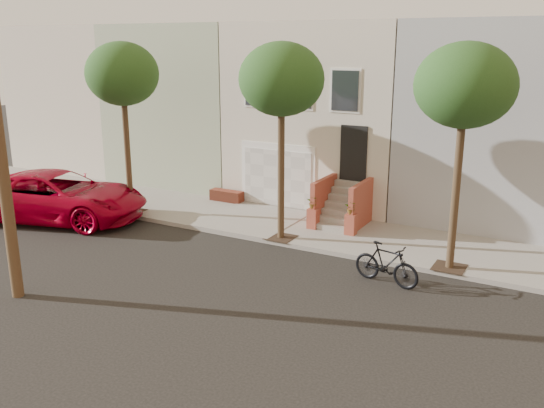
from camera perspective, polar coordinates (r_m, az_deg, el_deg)
The scene contains 9 objects.
ground at distance 16.87m, azimuth -8.48°, elevation -6.95°, with size 90.00×90.00×0.00m, color black.
sidewalk at distance 21.07m, azimuth 0.32°, elevation -1.94°, with size 40.00×3.70×0.15m, color gray.
house_row at distance 25.52m, azimuth 6.71°, elevation 9.24°, with size 33.10×11.70×7.00m.
tree_left at distance 22.18m, azimuth -14.41°, elevation 12.11°, with size 2.70×2.57×6.30m.
tree_mid at distance 18.38m, azimuth 0.93°, elevation 11.96°, with size 2.70×2.57×6.30m.
tree_right at distance 16.53m, azimuth 18.33°, elevation 10.79°, with size 2.70×2.57×6.30m.
utility_pole at distance 9.32m, azimuth 18.85°, elevation 7.19°, with size 23.60×1.22×10.00m.
pickup_truck at distance 22.94m, azimuth -20.22°, elevation 0.71°, with size 3.02×6.55×1.82m, color #A2001C.
motorcycle at distance 16.26m, azimuth 11.11°, elevation -5.76°, with size 0.54×1.93×1.16m, color black.
Camera 1 is at (9.61, -12.29, 6.41)m, focal length 38.55 mm.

